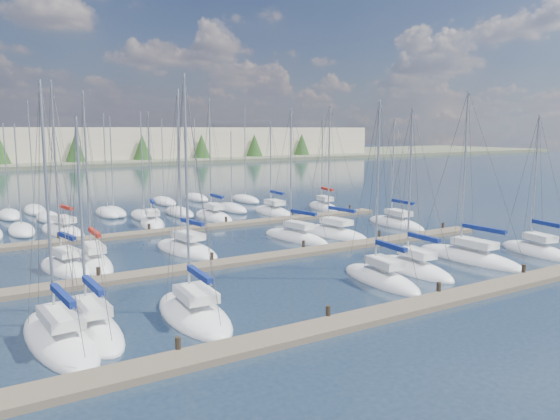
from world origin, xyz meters
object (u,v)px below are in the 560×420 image
sailboat_k (296,237)px  sailboat_n (63,231)px  sailboat_m (396,224)px  sailboat_d (381,279)px  sailboat_c (194,314)px  sailboat_f (469,257)px  sailboat_r (324,207)px  sailboat_p (214,216)px  sailboat_i (93,262)px  sailboat_g (536,251)px  sailboat_j (186,249)px  sailboat_h (65,268)px  sailboat_a (60,339)px  sailboat_b (90,328)px  sailboat_o (152,223)px  sailboat_e (413,269)px  sailboat_q (273,212)px  sailboat_l (333,233)px

sailboat_k → sailboat_n: 22.02m
sailboat_m → sailboat_d: sailboat_d is taller
sailboat_m → sailboat_d: bearing=-131.5°
sailboat_c → sailboat_f: bearing=5.9°
sailboat_r → sailboat_p: 14.34m
sailboat_i → sailboat_g: size_ratio=1.13×
sailboat_d → sailboat_g: sailboat_d is taller
sailboat_f → sailboat_j: bearing=139.2°
sailboat_f → sailboat_h: size_ratio=1.19×
sailboat_a → sailboat_c: bearing=-3.8°
sailboat_p → sailboat_b: (-19.26, -27.53, -0.01)m
sailboat_r → sailboat_b: sailboat_r is taller
sailboat_b → sailboat_d: 17.78m
sailboat_o → sailboat_b: bearing=-102.5°
sailboat_k → sailboat_g: sailboat_k is taller
sailboat_p → sailboat_e: bearing=-83.5°
sailboat_n → sailboat_o: sailboat_n is taller
sailboat_p → sailboat_d: size_ratio=1.12×
sailboat_p → sailboat_a: bearing=-124.3°
sailboat_a → sailboat_e: 22.97m
sailboat_b → sailboat_c: size_ratio=0.84×
sailboat_q → sailboat_o: 14.38m
sailboat_h → sailboat_b: bearing=-105.9°
sailboat_e → sailboat_o: size_ratio=0.97×
sailboat_k → sailboat_q: 15.03m
sailboat_b → sailboat_k: bearing=31.4°
sailboat_f → sailboat_h: (-26.26, 12.57, 0.00)m
sailboat_e → sailboat_m: bearing=53.0°
sailboat_n → sailboat_h: sailboat_n is taller
sailboat_h → sailboat_g: sailboat_g is taller
sailboat_d → sailboat_f: bearing=11.3°
sailboat_c → sailboat_l: bearing=38.8°
sailboat_c → sailboat_o: bearing=79.3°
sailboat_r → sailboat_h: 35.37m
sailboat_i → sailboat_o: 16.20m
sailboat_p → sailboat_q: sailboat_p is taller
sailboat_j → sailboat_f: size_ratio=1.03×
sailboat_b → sailboat_h: 12.73m
sailboat_c → sailboat_d: sailboat_c is taller
sailboat_f → sailboat_d: size_ratio=1.08×
sailboat_h → sailboat_f: bearing=-36.4°
sailboat_a → sailboat_m: bearing=19.3°
sailboat_j → sailboat_n: (-6.86, 13.53, 0.02)m
sailboat_f → sailboat_h: sailboat_f is taller
sailboat_a → sailboat_q: sailboat_a is taller
sailboat_n → sailboat_a: bearing=-111.4°
sailboat_b → sailboat_c: (5.05, -0.76, 0.00)m
sailboat_k → sailboat_e: bearing=-95.0°
sailboat_n → sailboat_c: size_ratio=1.13×
sailboat_r → sailboat_k: bearing=-123.2°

